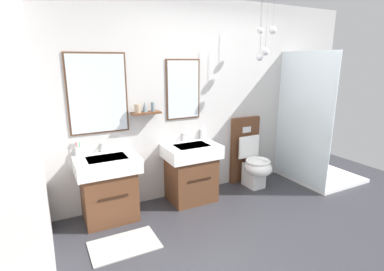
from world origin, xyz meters
name	(u,v)px	position (x,y,z in m)	size (l,w,h in m)	color
ground_plane	(292,247)	(0.00, 0.00, -0.05)	(5.81, 4.61, 0.10)	#2D2D33
wall_back	(211,98)	(-0.02, 1.64, 1.31)	(4.61, 0.58, 2.60)	#B7B5B2
wall_left	(27,153)	(-2.25, 0.00, 1.30)	(0.12, 3.41, 2.60)	#B7B5B2
bath_mat	(124,245)	(-1.55, 0.75, 0.01)	(0.68, 0.44, 0.01)	#9E9993
vanity_sink_left	(108,186)	(-1.55, 1.36, 0.41)	(0.70, 0.53, 0.76)	#56331E
tap_on_left_sink	(102,147)	(-1.55, 1.56, 0.84)	(0.03, 0.13, 0.11)	silver
vanity_sink_right	(191,171)	(-0.48, 1.36, 0.41)	(0.70, 0.53, 0.76)	#56331E
tap_on_right_sink	(184,136)	(-0.48, 1.56, 0.84)	(0.03, 0.13, 0.11)	silver
toilet	(251,161)	(0.54, 1.38, 0.38)	(0.48, 0.62, 1.00)	#56331E
toothbrush_cup	(78,151)	(-1.82, 1.55, 0.82)	(0.07, 0.07, 0.20)	silver
soap_dispenser	(202,134)	(-0.20, 1.55, 0.83)	(0.06, 0.06, 0.17)	white
shower_tray	(314,156)	(1.52, 1.09, 0.39)	(1.02, 1.01, 1.95)	white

